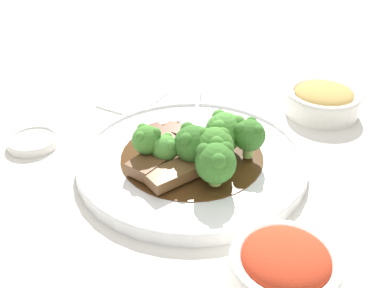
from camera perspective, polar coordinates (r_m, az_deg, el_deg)
name	(u,v)px	position (r m, az deg, el deg)	size (l,w,h in m)	color
ground_plane	(192,165)	(0.61, 0.00, -2.68)	(4.00, 4.00, 0.00)	silver
main_plate	(192,159)	(0.61, 0.00, -1.91)	(0.31, 0.31, 0.02)	white
beef_strip_0	(148,166)	(0.57, -5.67, -2.74)	(0.05, 0.04, 0.02)	brown
beef_strip_1	(186,133)	(0.63, -0.82, 1.35)	(0.03, 0.07, 0.01)	#56331E
beef_strip_2	(159,137)	(0.63, -4.20, 0.93)	(0.05, 0.07, 0.01)	#56331E
beef_strip_3	(173,174)	(0.55, -2.46, -3.82)	(0.07, 0.05, 0.01)	brown
broccoli_floret_0	(225,130)	(0.59, 4.21, 1.73)	(0.05, 0.05, 0.05)	#7FA84C
broccoli_floret_1	(214,145)	(0.56, 2.87, -0.18)	(0.05, 0.05, 0.06)	#7FA84C
broccoli_floret_2	(165,148)	(0.57, -3.41, -0.47)	(0.03, 0.03, 0.04)	#8EB756
broccoli_floret_3	(193,143)	(0.57, 0.13, 0.13)	(0.05, 0.05, 0.05)	#8EB756
broccoli_floret_4	(216,162)	(0.53, 3.04, -2.33)	(0.05, 0.05, 0.05)	#7FA84C
broccoli_floret_5	(249,135)	(0.58, 7.30, 1.16)	(0.04, 0.04, 0.05)	#8EB756
broccoli_floret_6	(147,140)	(0.57, -5.78, 0.56)	(0.04, 0.04, 0.05)	#7FA84C
serving_spoon	(196,117)	(0.67, 0.47, 3.50)	(0.19, 0.13, 0.01)	#B7B7BC
side_bowl_kimchi	(284,270)	(0.44, 11.60, -15.44)	(0.10, 0.10, 0.06)	white
side_bowl_appetizer	(323,100)	(0.76, 16.26, 5.41)	(0.12, 0.12, 0.05)	white
sauce_dish	(33,141)	(0.69, -19.57, 0.36)	(0.07, 0.07, 0.01)	white
paper_napkin	(133,99)	(0.78, -7.50, 5.75)	(0.11, 0.09, 0.01)	white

